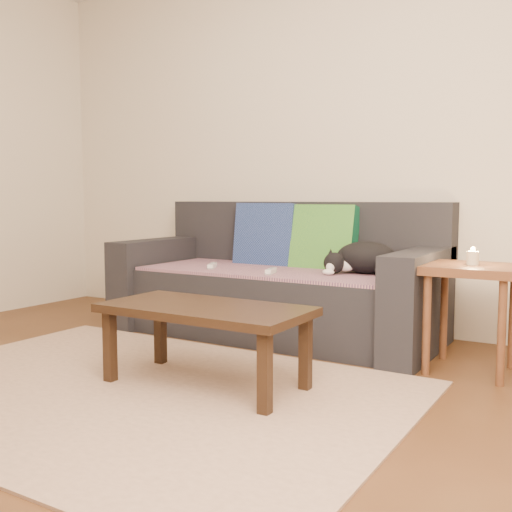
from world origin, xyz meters
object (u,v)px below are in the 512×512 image
Objects in this scene: cat at (363,258)px; wii_remote_a at (212,266)px; wii_remote_b at (271,271)px; sofa at (279,287)px; coffee_table at (205,316)px; side_table at (472,284)px.

cat reaches higher than wii_remote_a.
wii_remote_b is at bearing -120.72° from wii_remote_a.
cat is at bearing -74.36° from wii_remote_b.
wii_remote_b is (0.47, -0.05, 0.00)m from wii_remote_a.
wii_remote_b is at bearing -69.61° from sofa.
sofa reaches higher than wii_remote_b.
sofa is 2.14× the size of coffee_table.
wii_remote_b is 1.16m from side_table.
cat is 3.00× the size of wii_remote_a.
wii_remote_a and wii_remote_b have the same top height.
sofa reaches higher than cat.
side_table is 1.37m from coffee_table.
sofa is at bearing 168.55° from side_table.
sofa is 0.63m from cat.
wii_remote_a reaches higher than coffee_table.
sofa is at bearing 4.83° from wii_remote_b.
wii_remote_a is (-0.95, -0.24, -0.08)m from cat.
coffee_table is at bearing -137.93° from side_table.
side_table is (1.27, -0.26, 0.15)m from sofa.
sofa is 14.00× the size of wii_remote_a.
cat is 0.46× the size of coffee_table.
wii_remote_a is at bearing 123.46° from coffee_table.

